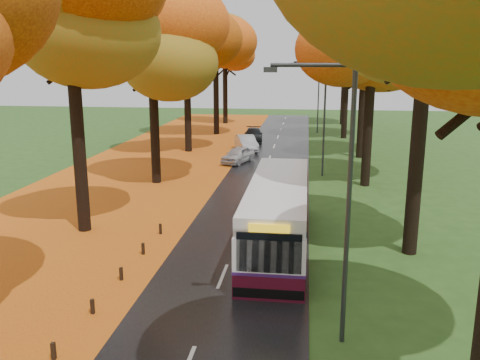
% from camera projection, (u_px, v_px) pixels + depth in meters
% --- Properties ---
extents(road, '(6.50, 90.00, 0.04)m').
position_uv_depth(road, '(257.00, 191.00, 31.80)').
color(road, black).
rests_on(road, ground).
extents(centre_line, '(0.12, 90.00, 0.01)m').
position_uv_depth(centre_line, '(257.00, 191.00, 31.80)').
color(centre_line, silver).
rests_on(centre_line, road).
extents(leaf_verge, '(12.00, 90.00, 0.02)m').
position_uv_depth(leaf_verge, '(119.00, 187.00, 32.95)').
color(leaf_verge, '#9C370E').
rests_on(leaf_verge, ground).
extents(leaf_drift, '(0.90, 90.00, 0.01)m').
position_uv_depth(leaf_drift, '(209.00, 189.00, 32.18)').
color(leaf_drift, orange).
rests_on(leaf_drift, road).
extents(trees_left, '(9.20, 74.00, 13.88)m').
position_uv_depth(trees_left, '(149.00, 36.00, 32.51)').
color(trees_left, black).
rests_on(trees_left, ground).
extents(trees_right, '(9.30, 74.20, 13.96)m').
position_uv_depth(trees_right, '(380.00, 32.00, 30.51)').
color(trees_right, black).
rests_on(trees_right, ground).
extents(streetlamp_near, '(2.45, 0.18, 8.00)m').
position_uv_depth(streetlamp_near, '(340.00, 185.00, 13.82)').
color(streetlamp_near, '#333538').
rests_on(streetlamp_near, ground).
extents(streetlamp_mid, '(2.45, 0.18, 8.00)m').
position_uv_depth(streetlamp_mid, '(321.00, 109.00, 35.04)').
color(streetlamp_mid, '#333538').
rests_on(streetlamp_mid, ground).
extents(streetlamp_far, '(2.45, 0.18, 8.00)m').
position_uv_depth(streetlamp_far, '(316.00, 91.00, 56.26)').
color(streetlamp_far, '#333538').
rests_on(streetlamp_far, ground).
extents(bus, '(2.52, 10.95, 2.88)m').
position_uv_depth(bus, '(278.00, 212.00, 22.13)').
color(bus, '#490B1C').
rests_on(bus, road).
extents(car_white, '(2.64, 4.03, 1.27)m').
position_uv_depth(car_white, '(238.00, 155.00, 40.35)').
color(car_white, '#BCBDC1').
rests_on(car_white, road).
extents(car_silver, '(2.74, 4.44, 1.38)m').
position_uv_depth(car_silver, '(246.00, 143.00, 45.71)').
color(car_silver, '#A7AAAF').
rests_on(car_silver, road).
extents(car_dark, '(2.18, 4.60, 1.30)m').
position_uv_depth(car_dark, '(253.00, 135.00, 50.99)').
color(car_dark, black).
rests_on(car_dark, road).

